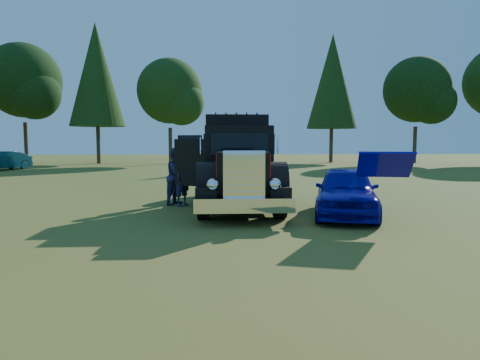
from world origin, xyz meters
The scene contains 7 objects.
ground centered at (0.00, 0.00, 0.00)m, with size 120.00×120.00×0.00m, color #294F17.
treeline centered at (-3.55, 27.07, 7.66)m, with size 72.10×24.04×13.84m.
diamond_t_truck centered at (1.00, 2.26, 1.28)m, with size 3.29×7.16×3.00m.
hotrod_coupe centered at (4.02, 0.46, 0.71)m, with size 2.71×4.49×1.89m.
spectator_near centered at (-0.79, 2.62, 0.91)m, with size 0.66×0.43×1.81m, color #21254D.
spectator_far centered at (-0.99, 2.97, 0.96)m, with size 0.93×0.72×1.91m, color #1E2D46.
distant_teal_car centered at (-15.51, 21.21, 0.69)m, with size 1.47×4.20×1.38m, color #0B3842.
Camera 1 is at (0.32, -11.45, 2.12)m, focal length 32.00 mm.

